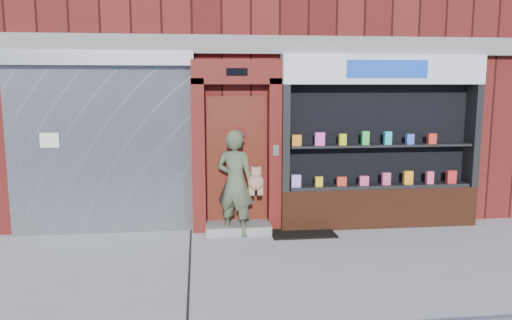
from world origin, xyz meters
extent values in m
plane|color=#9E9E99|center=(0.00, 0.00, 0.00)|extent=(80.00, 80.00, 0.00)
cube|color=#501412|center=(0.00, 6.00, 4.00)|extent=(12.00, 8.00, 8.00)
cube|color=gray|center=(0.00, 1.92, 3.15)|extent=(12.00, 0.16, 0.30)
cube|color=gray|center=(-3.00, 1.94, 1.40)|extent=(3.00, 0.10, 2.80)
cube|color=slate|center=(-3.00, 1.88, 2.92)|extent=(3.10, 0.30, 0.24)
cube|color=white|center=(-3.80, 1.88, 1.60)|extent=(0.30, 0.01, 0.24)
cube|color=#53120E|center=(-1.40, 1.86, 1.30)|extent=(0.22, 0.28, 2.60)
cube|color=#53120E|center=(-0.10, 1.86, 1.30)|extent=(0.22, 0.28, 2.60)
cube|color=#53120E|center=(-0.75, 1.86, 2.70)|extent=(1.50, 0.28, 0.40)
cube|color=black|center=(-0.75, 1.71, 2.70)|extent=(0.35, 0.01, 0.12)
cube|color=#581C10|center=(-0.75, 1.97, 1.20)|extent=(1.00, 0.06, 2.20)
cylinder|color=black|center=(-0.75, 1.93, 1.65)|extent=(0.28, 0.02, 0.28)
cylinder|color=#53120E|center=(-0.75, 1.92, 1.65)|extent=(0.34, 0.02, 0.34)
cube|color=gray|center=(-0.75, 1.70, 0.07)|extent=(1.10, 0.55, 0.15)
cube|color=slate|center=(-0.10, 1.71, 1.40)|extent=(0.10, 0.02, 0.18)
cube|color=#562814|center=(1.75, 1.80, 0.35)|extent=(3.50, 0.40, 0.70)
cube|color=black|center=(0.06, 1.80, 1.60)|extent=(0.12, 0.40, 1.80)
cube|color=black|center=(3.44, 1.80, 1.60)|extent=(0.12, 0.40, 1.80)
cube|color=black|center=(1.75, 1.99, 1.60)|extent=(3.30, 0.03, 1.80)
cube|color=black|center=(1.75, 1.80, 0.73)|extent=(3.20, 0.36, 0.06)
cube|color=black|center=(1.75, 1.80, 1.45)|extent=(3.20, 0.36, 0.04)
cube|color=white|center=(1.75, 1.80, 2.75)|extent=(3.50, 0.40, 0.50)
cube|color=blue|center=(1.75, 1.59, 2.75)|extent=(1.40, 0.01, 0.30)
cube|color=#B683EB|center=(0.25, 1.72, 0.87)|extent=(0.16, 0.09, 0.21)
cube|color=yellow|center=(0.65, 1.72, 0.85)|extent=(0.13, 0.09, 0.17)
cube|color=red|center=(1.05, 1.72, 0.84)|extent=(0.16, 0.09, 0.16)
cube|color=#E24B77|center=(1.45, 1.72, 0.84)|extent=(0.16, 0.09, 0.16)
cube|color=#E04A74|center=(1.85, 1.72, 0.87)|extent=(0.14, 0.09, 0.22)
cube|color=orange|center=(2.25, 1.72, 0.88)|extent=(0.16, 0.09, 0.23)
cube|color=#F55179|center=(2.65, 1.72, 0.87)|extent=(0.12, 0.09, 0.22)
cube|color=red|center=(3.05, 1.72, 0.87)|extent=(0.16, 0.09, 0.23)
cube|color=orange|center=(0.25, 1.72, 1.56)|extent=(0.16, 0.09, 0.19)
cube|color=#FA53B2|center=(0.65, 1.72, 1.58)|extent=(0.16, 0.09, 0.22)
cube|color=yellow|center=(1.05, 1.72, 1.57)|extent=(0.12, 0.09, 0.19)
cube|color=green|center=(1.45, 1.72, 1.59)|extent=(0.12, 0.09, 0.23)
cube|color=#26BFC0|center=(1.85, 1.72, 1.58)|extent=(0.12, 0.09, 0.22)
cube|color=blue|center=(2.25, 1.72, 1.56)|extent=(0.13, 0.09, 0.18)
cube|color=red|center=(2.65, 1.72, 1.56)|extent=(0.14, 0.09, 0.18)
imported|color=#4D583A|center=(-0.80, 1.55, 0.89)|extent=(0.77, 0.68, 1.78)
sphere|color=#A77153|center=(-0.47, 1.45, 0.92)|extent=(0.27, 0.27, 0.27)
sphere|color=#A77153|center=(-0.47, 1.40, 1.08)|extent=(0.18, 0.18, 0.18)
sphere|color=#A77153|center=(-0.52, 1.40, 1.15)|extent=(0.06, 0.06, 0.06)
sphere|color=#A77153|center=(-0.42, 1.40, 1.15)|extent=(0.06, 0.06, 0.06)
cylinder|color=#A77153|center=(-0.56, 1.45, 0.78)|extent=(0.06, 0.06, 0.16)
cylinder|color=#A77153|center=(-0.38, 1.45, 0.78)|extent=(0.06, 0.06, 0.16)
cylinder|color=#A77153|center=(-0.52, 1.43, 0.78)|extent=(0.06, 0.06, 0.16)
cylinder|color=#A77153|center=(-0.42, 1.43, 0.78)|extent=(0.06, 0.06, 0.16)
cube|color=black|center=(0.33, 1.54, 0.01)|extent=(1.08, 0.76, 0.03)
camera|label=1|loc=(-1.40, -6.50, 2.52)|focal=35.00mm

